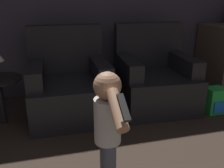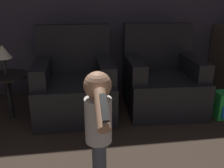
{
  "view_description": "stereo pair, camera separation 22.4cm",
  "coord_description": "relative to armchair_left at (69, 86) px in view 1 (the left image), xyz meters",
  "views": [
    {
      "loc": [
        -0.43,
        1.1,
        1.3
      ],
      "look_at": [
        0.1,
        3.14,
        0.55
      ],
      "focal_mm": 40.0,
      "sensor_mm": 36.0,
      "label": 1
    },
    {
      "loc": [
        -0.21,
        1.05,
        1.3
      ],
      "look_at": [
        0.1,
        3.14,
        0.55
      ],
      "focal_mm": 40.0,
      "sensor_mm": 36.0,
      "label": 2
    }
  ],
  "objects": [
    {
      "name": "person_toddler",
      "position": [
        0.15,
        -1.22,
        0.17
      ],
      "size": [
        0.19,
        0.58,
        0.84
      ],
      "rotation": [
        0.0,
        0.0,
        1.58
      ],
      "color": "#474C56",
      "rests_on": "ground_plane"
    },
    {
      "name": "armchair_right",
      "position": [
        1.03,
        -0.0,
        0.0
      ],
      "size": [
        0.9,
        0.91,
        0.98
      ],
      "rotation": [
        0.0,
        0.0,
        -0.06
      ],
      "color": "black",
      "rests_on": "ground_plane"
    },
    {
      "name": "toy_backpack",
      "position": [
        1.63,
        -0.4,
        -0.18
      ],
      "size": [
        0.21,
        0.21,
        0.3
      ],
      "color": "green",
      "rests_on": "ground_plane"
    },
    {
      "name": "armchair_left",
      "position": [
        0.0,
        0.0,
        0.0
      ],
      "size": [
        0.86,
        0.88,
        0.98
      ],
      "rotation": [
        0.0,
        0.0,
        -0.01
      ],
      "color": "black",
      "rests_on": "ground_plane"
    }
  ]
}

